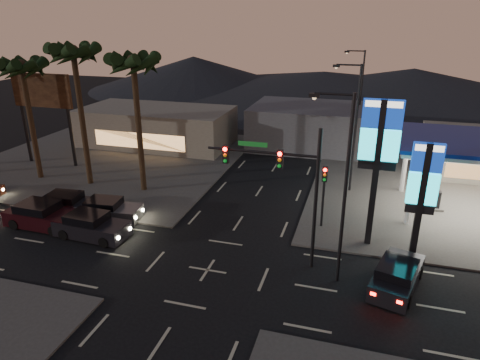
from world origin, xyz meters
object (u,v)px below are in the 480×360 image
(pylon_sign_tall, at_px, (379,145))
(traffic_signal_mast, at_px, (284,177))
(car_lane_a_front, at_px, (91,226))
(car_lane_a_mid, at_px, (42,216))
(pylon_sign_short, at_px, (423,184))
(suv_station, at_px, (397,276))
(car_lane_b_mid, at_px, (68,204))
(car_lane_b_front, at_px, (108,210))

(pylon_sign_tall, distance_m, traffic_signal_mast, 6.02)
(traffic_signal_mast, relative_size, car_lane_a_front, 1.62)
(traffic_signal_mast, relative_size, car_lane_a_mid, 1.55)
(pylon_sign_short, height_order, suv_station, pylon_sign_short)
(pylon_sign_tall, xyz_separation_m, car_lane_a_mid, (-20.97, -3.56, -5.62))
(traffic_signal_mast, xyz_separation_m, suv_station, (6.22, -0.78, -4.52))
(pylon_sign_tall, distance_m, car_lane_a_mid, 22.00)
(pylon_sign_tall, bearing_deg, traffic_signal_mast, -143.48)
(car_lane_b_mid, distance_m, suv_station, 22.27)
(car_lane_b_mid, bearing_deg, traffic_signal_mast, -7.71)
(pylon_sign_short, bearing_deg, suv_station, -107.22)
(car_lane_a_mid, distance_m, car_lane_b_front, 4.20)
(car_lane_b_front, xyz_separation_m, suv_station, (18.81, -2.84, 0.01))
(pylon_sign_tall, bearing_deg, car_lane_b_front, -175.22)
(pylon_sign_tall, height_order, car_lane_a_mid, pylon_sign_tall)
(traffic_signal_mast, relative_size, car_lane_b_mid, 1.68)
(pylon_sign_short, relative_size, car_lane_b_front, 1.48)
(pylon_sign_short, bearing_deg, traffic_signal_mast, -160.87)
(suv_station, bearing_deg, pylon_sign_short, 72.78)
(pylon_sign_tall, relative_size, car_lane_b_mid, 1.89)
(pylon_sign_short, bearing_deg, car_lane_a_mid, -173.78)
(pylon_sign_short, xyz_separation_m, car_lane_b_front, (-19.84, -0.45, -3.96))
(pylon_sign_tall, bearing_deg, pylon_sign_short, -21.80)
(pylon_sign_short, xyz_separation_m, suv_station, (-1.02, -3.29, -3.95))
(pylon_sign_tall, xyz_separation_m, traffic_signal_mast, (-4.74, -3.51, -1.17))
(car_lane_b_mid, bearing_deg, car_lane_b_front, -1.51)
(pylon_sign_tall, relative_size, pylon_sign_short, 1.29)
(car_lane_a_front, xyz_separation_m, car_lane_b_front, (-0.37, 2.45, -0.04))
(car_lane_a_mid, relative_size, car_lane_b_mid, 1.09)
(car_lane_b_front, bearing_deg, traffic_signal_mast, -9.30)
(pylon_sign_tall, distance_m, suv_station, 7.28)
(car_lane_a_front, bearing_deg, car_lane_a_mid, 175.10)
(car_lane_b_mid, bearing_deg, car_lane_a_front, -34.91)
(pylon_sign_tall, distance_m, car_lane_b_front, 18.31)
(pylon_sign_tall, relative_size, suv_station, 1.85)
(pylon_sign_short, distance_m, car_lane_a_front, 20.07)
(car_lane_a_front, distance_m, car_lane_b_front, 2.48)
(car_lane_a_front, relative_size, car_lane_a_mid, 0.96)
(pylon_sign_short, xyz_separation_m, car_lane_a_front, (-19.47, -2.90, -3.92))
(pylon_sign_short, relative_size, car_lane_b_mid, 1.47)
(car_lane_a_mid, bearing_deg, pylon_sign_tall, 9.63)
(car_lane_a_mid, bearing_deg, pylon_sign_short, 6.22)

